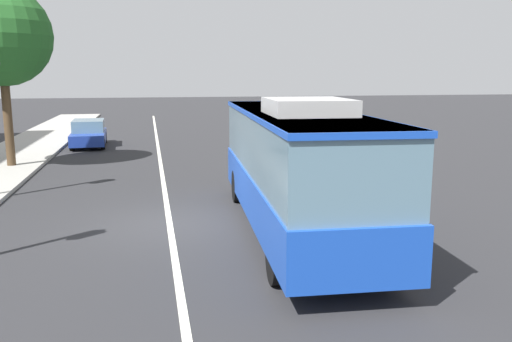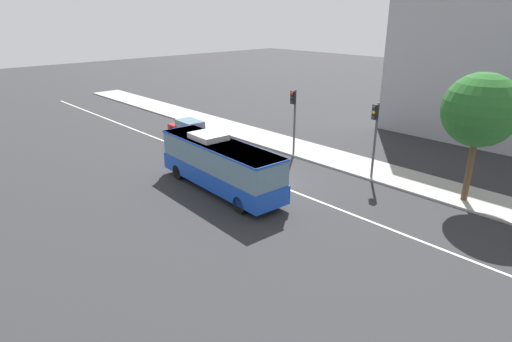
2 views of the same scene
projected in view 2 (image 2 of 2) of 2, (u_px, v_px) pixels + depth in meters
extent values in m
plane|color=#28282B|center=(271.00, 183.00, 28.14)|extent=(160.00, 160.00, 0.00)
cube|color=#9E9B93|center=(335.00, 159.00, 32.56)|extent=(80.00, 3.71, 0.14)
cube|color=silver|center=(271.00, 183.00, 28.13)|extent=(76.00, 0.16, 0.01)
cube|color=#1947B7|center=(221.00, 175.00, 26.69)|extent=(10.12, 3.04, 1.10)
cube|color=slate|center=(220.00, 155.00, 26.22)|extent=(9.92, 2.96, 1.58)
cube|color=#1947B7|center=(220.00, 144.00, 25.97)|extent=(10.02, 3.01, 0.12)
cube|color=#B2B2B2|center=(208.00, 136.00, 26.74)|extent=(2.30, 1.92, 0.36)
cylinder|color=black|center=(269.00, 195.00, 25.08)|extent=(1.01, 0.35, 1.00)
cylinder|color=black|center=(240.00, 205.00, 23.76)|extent=(1.01, 0.35, 1.00)
cylinder|color=black|center=(206.00, 165.00, 29.96)|extent=(1.01, 0.35, 1.00)
cylinder|color=black|center=(178.00, 172.00, 28.64)|extent=(1.01, 0.35, 1.00)
cube|color=#B21919|center=(189.00, 130.00, 38.71)|extent=(4.58, 2.00, 0.60)
cube|color=slate|center=(190.00, 124.00, 38.31)|extent=(2.59, 1.77, 0.64)
cylinder|color=black|center=(173.00, 130.00, 39.36)|extent=(0.65, 0.25, 0.64)
cylinder|color=black|center=(188.00, 128.00, 40.33)|extent=(0.65, 0.25, 0.64)
cylinder|color=black|center=(190.00, 137.00, 37.22)|extent=(0.65, 0.25, 0.64)
cylinder|color=black|center=(205.00, 134.00, 38.20)|extent=(0.65, 0.25, 0.64)
cylinder|color=#47474C|center=(375.00, 142.00, 27.91)|extent=(0.16, 0.16, 5.20)
cube|color=black|center=(375.00, 112.00, 27.03)|extent=(0.34, 0.31, 0.96)
sphere|color=#2D2D2D|center=(374.00, 107.00, 26.83)|extent=(0.22, 0.22, 0.22)
sphere|color=#F9A514|center=(374.00, 112.00, 26.94)|extent=(0.22, 0.22, 0.22)
sphere|color=#2D2D2D|center=(373.00, 117.00, 27.06)|extent=(0.22, 0.22, 0.22)
cylinder|color=#47474C|center=(294.00, 123.00, 32.58)|extent=(0.16, 0.16, 5.20)
cube|color=black|center=(293.00, 97.00, 31.67)|extent=(0.34, 0.30, 0.96)
sphere|color=red|center=(292.00, 93.00, 31.45)|extent=(0.22, 0.22, 0.22)
sphere|color=#2D2D2D|center=(292.00, 98.00, 31.57)|extent=(0.22, 0.22, 0.22)
sphere|color=#2D2D2D|center=(292.00, 102.00, 31.68)|extent=(0.22, 0.22, 0.22)
cylinder|color=#4C3823|center=(469.00, 170.00, 24.65)|extent=(0.36, 0.36, 4.00)
sphere|color=#235B23|center=(480.00, 110.00, 23.40)|extent=(4.15, 4.15, 4.15)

